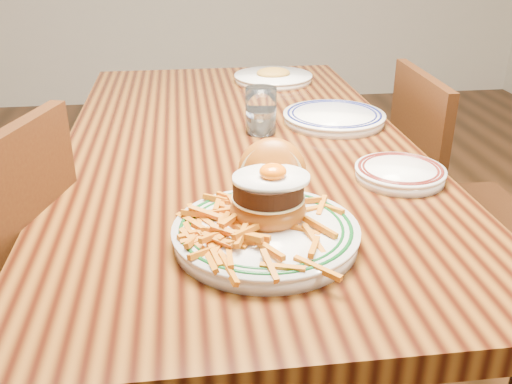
{
  "coord_description": "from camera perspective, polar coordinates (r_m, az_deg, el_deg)",
  "views": [
    {
      "loc": [
        -0.13,
        -1.32,
        1.24
      ],
      "look_at": [
        -0.02,
        -0.46,
        0.83
      ],
      "focal_mm": 40.0,
      "sensor_mm": 36.0,
      "label": 1
    }
  ],
  "objects": [
    {
      "name": "rear_plate",
      "position": [
        1.56,
        7.81,
        7.45
      ],
      "size": [
        0.27,
        0.27,
        0.03
      ],
      "rotation": [
        0.0,
        0.0,
        0.16
      ],
      "color": "white",
      "rests_on": "table"
    },
    {
      "name": "table",
      "position": [
        1.45,
        -1.71,
        1.81
      ],
      "size": [
        0.85,
        1.6,
        0.75
      ],
      "color": "black",
      "rests_on": "floor"
    },
    {
      "name": "chair_right",
      "position": [
        1.85,
        18.33,
        -1.01
      ],
      "size": [
        0.42,
        0.42,
        0.86
      ],
      "rotation": [
        0.0,
        0.0,
        3.1
      ],
      "color": "#381F0B",
      "rests_on": "floor"
    },
    {
      "name": "water_glass",
      "position": [
        1.46,
        0.5,
        7.87
      ],
      "size": [
        0.08,
        0.08,
        0.12
      ],
      "color": "white",
      "rests_on": "table"
    },
    {
      "name": "floor",
      "position": [
        1.82,
        -1.43,
        -17.73
      ],
      "size": [
        6.0,
        6.0,
        0.0
      ],
      "primitive_type": "plane",
      "color": "black",
      "rests_on": "ground"
    },
    {
      "name": "side_plate",
      "position": [
        1.23,
        14.21,
        1.95
      ],
      "size": [
        0.19,
        0.19,
        0.03
      ],
      "rotation": [
        0.0,
        0.0,
        0.17
      ],
      "color": "white",
      "rests_on": "table"
    },
    {
      "name": "main_plate",
      "position": [
        0.96,
        1.11,
        -2.41
      ],
      "size": [
        0.31,
        0.33,
        0.15
      ],
      "rotation": [
        0.0,
        0.0,
        -0.24
      ],
      "color": "white",
      "rests_on": "table"
    },
    {
      "name": "far_plate",
      "position": [
        1.98,
        1.74,
        11.4
      ],
      "size": [
        0.26,
        0.26,
        0.05
      ],
      "rotation": [
        0.0,
        0.0,
        -0.18
      ],
      "color": "white",
      "rests_on": "table"
    }
  ]
}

